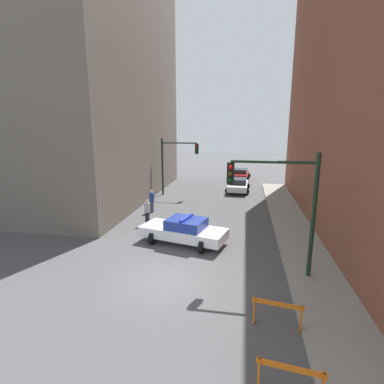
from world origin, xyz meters
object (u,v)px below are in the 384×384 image
pedestrian_crossing (147,212)px  barrier_front (290,376)px  traffic_light_far (174,159)px  traffic_cone (210,242)px  police_car (184,230)px  parked_car_mid (240,174)px  pedestrian_corner (152,201)px  barrier_mid (277,310)px  traffic_light_near (285,196)px  parked_car_near (238,185)px

pedestrian_crossing → barrier_front: bearing=-177.9°
traffic_light_far → traffic_cone: 13.00m
police_car → barrier_front: police_car is taller
parked_car_mid → pedestrian_crossing: (-5.65, -17.71, 0.19)m
parked_car_mid → pedestrian_corner: 16.18m
parked_car_mid → police_car: bearing=-92.1°
pedestrian_crossing → barrier_mid: (7.35, -9.12, -0.24)m
parked_car_mid → barrier_front: (1.74, -29.42, -0.06)m
barrier_mid → traffic_light_near: bearing=82.5°
parked_car_mid → traffic_light_near: bearing=-79.4°
traffic_light_far → pedestrian_corner: (-0.34, -5.79, -2.54)m
parked_car_near → barrier_front: parked_car_near is taller
traffic_light_near → parked_car_mid: traffic_light_near is taller
pedestrian_crossing → barrier_front: size_ratio=1.04×
traffic_light_near → traffic_cone: size_ratio=7.93×
police_car → parked_car_mid: size_ratio=1.13×
parked_car_near → pedestrian_corner: bearing=-124.9°
traffic_light_far → barrier_front: (7.61, -20.27, -2.78)m
traffic_cone → pedestrian_crossing: bearing=144.8°
pedestrian_corner → traffic_cone: bearing=-74.2°
pedestrian_crossing → barrier_mid: 11.71m
parked_car_mid → barrier_front: 29.48m
pedestrian_corner → traffic_cone: size_ratio=2.53×
pedestrian_corner → barrier_mid: size_ratio=1.05×
traffic_light_near → police_car: traffic_light_near is taller
pedestrian_corner → traffic_light_far: bearing=62.0°
parked_car_mid → barrier_mid: 26.89m
traffic_light_far → police_car: size_ratio=1.04×
traffic_light_near → traffic_light_far: size_ratio=1.00×
parked_car_mid → traffic_cone: size_ratio=6.78×
traffic_light_near → police_car: bearing=148.9°
barrier_mid → parked_car_near: bearing=95.0°
traffic_light_near → parked_car_near: 17.03m
traffic_light_far → pedestrian_corner: 6.33m
traffic_light_near → barrier_mid: traffic_light_near is taller
barrier_mid → traffic_light_far: bearing=113.2°
parked_car_near → barrier_mid: (1.78, -20.16, -0.06)m
barrier_mid → pedestrian_corner: bearing=123.6°
traffic_light_near → traffic_cone: traffic_light_near is taller
traffic_light_near → parked_car_mid: bearing=95.3°
parked_car_near → barrier_front: 22.82m
pedestrian_crossing → parked_car_mid: bearing=-47.8°
parked_car_mid → barrier_mid: size_ratio=2.80×
parked_car_mid → pedestrian_crossing: 18.59m
traffic_light_near → pedestrian_corner: 12.14m
parked_car_near → pedestrian_corner: pedestrian_corner is taller
police_car → pedestrian_crossing: size_ratio=3.02×
police_car → pedestrian_corner: (-3.57, 5.47, 0.14)m
parked_car_near → barrier_front: (1.82, -22.75, -0.06)m
parked_car_mid → barrier_front: bearing=-81.4°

